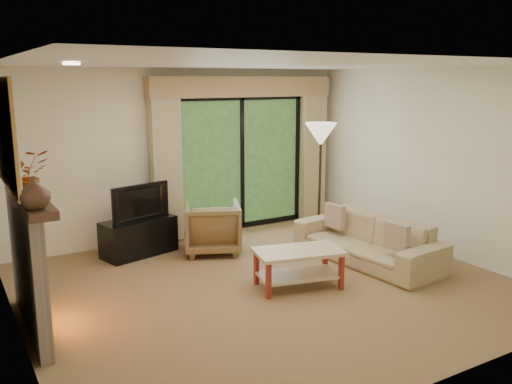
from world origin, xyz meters
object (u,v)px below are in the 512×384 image
media_console (139,237)px  armchair (212,227)px  coffee_table (298,269)px  sofa (367,240)px

media_console → armchair: bearing=-38.7°
armchair → coffee_table: armchair is taller
armchair → sofa: 2.17m
armchair → sofa: (1.61, -1.46, -0.05)m
coffee_table → media_console: bearing=133.1°
media_console → armchair: 1.04m
armchair → sofa: armchair is taller
media_console → sofa: sofa is taller
media_console → sofa: size_ratio=0.49×
armchair → sofa: bearing=161.3°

